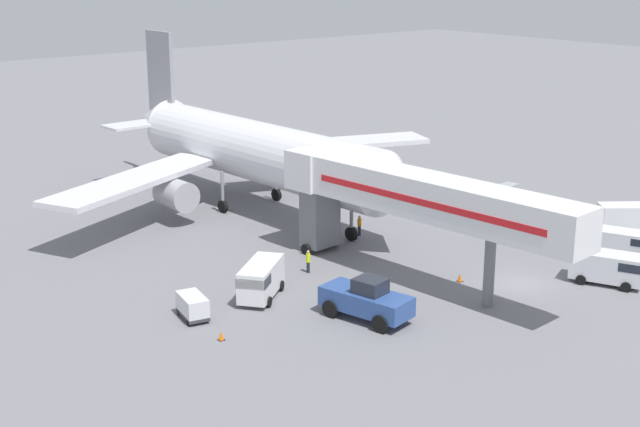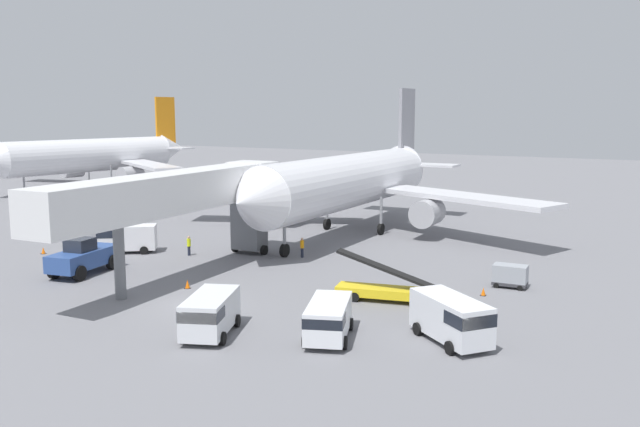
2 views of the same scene
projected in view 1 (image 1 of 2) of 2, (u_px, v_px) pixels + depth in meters
The scene contains 16 objects.
ground_plane at pixel (521, 283), 60.02m from camera, with size 300.00×300.00×0.00m, color slate.
airplane_at_gate at pixel (253, 151), 76.47m from camera, with size 39.95×37.62×14.35m.
jet_bridge at pixel (409, 197), 59.17m from camera, with size 5.10×24.01×7.62m.
pushback_tug at pixel (366, 300), 53.78m from camera, with size 3.50×6.06×2.67m.
belt_loader_truck at pixel (531, 223), 70.92m from camera, with size 6.65×3.11×3.12m.
service_van_near_center at pixel (633, 217), 70.49m from camera, with size 5.17×4.62×2.34m.
service_van_mid_left at pixel (623, 242), 65.04m from camera, with size 3.62×5.13×1.95m.
service_van_mid_right at pixel (260, 279), 57.05m from camera, with size 4.86×4.34×2.31m.
service_van_rear_left at pixel (609, 267), 59.61m from camera, with size 3.73×5.13×2.14m.
baggage_cart_rear_right at pixel (193, 306), 53.99m from camera, with size 1.83×2.77×1.49m.
baggage_cart_far_right at pixel (506, 192), 79.68m from camera, with size 2.31×1.45×1.54m.
ground_crew_worker_foreground at pixel (308, 261), 61.77m from camera, with size 0.43×0.43×1.63m.
ground_crew_worker_midground at pixel (359, 225), 69.92m from camera, with size 0.39×0.39×1.64m.
safety_cone_alpha at pixel (460, 278), 60.24m from camera, with size 0.38×0.38×0.59m.
safety_cone_bravo at pixel (221, 336), 51.10m from camera, with size 0.37×0.37×0.57m.
safety_cone_charlie at pixel (525, 207), 77.12m from camera, with size 0.35×0.35×0.54m.
Camera 1 is at (-46.16, -34.94, 21.37)m, focal length 49.93 mm.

